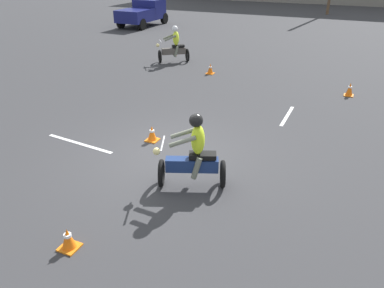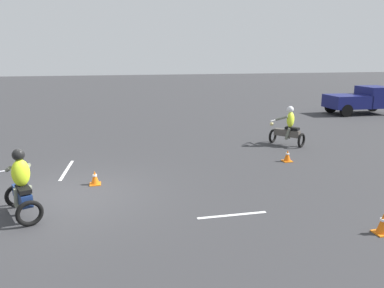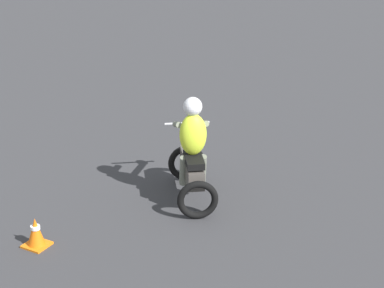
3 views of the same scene
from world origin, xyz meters
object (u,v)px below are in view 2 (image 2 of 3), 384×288
(traffic_cone_near_right, at_px, (287,156))
(traffic_cone_far_center, at_px, (383,224))
(pickup_truck, at_px, (361,99))
(motorcycle_rider_foreground, at_px, (22,187))
(traffic_cone_mid_left, at_px, (95,178))
(motorcycle_rider_background, at_px, (288,128))

(traffic_cone_near_right, distance_m, traffic_cone_far_center, 5.56)
(pickup_truck, distance_m, traffic_cone_far_center, 17.74)
(motorcycle_rider_foreground, relative_size, traffic_cone_near_right, 3.94)
(pickup_truck, distance_m, traffic_cone_mid_left, 19.06)
(pickup_truck, xyz_separation_m, traffic_cone_near_right, (8.98, -9.59, -0.72))
(motorcycle_rider_foreground, relative_size, traffic_cone_far_center, 3.51)
(traffic_cone_near_right, bearing_deg, motorcycle_rider_foreground, -70.59)
(traffic_cone_mid_left, bearing_deg, motorcycle_rider_foreground, -39.46)
(pickup_truck, bearing_deg, motorcycle_rider_background, -50.43)
(traffic_cone_near_right, height_order, traffic_cone_mid_left, traffic_cone_near_right)
(traffic_cone_near_right, bearing_deg, motorcycle_rider_background, 153.28)
(traffic_cone_mid_left, bearing_deg, motorcycle_rider_background, 112.59)
(motorcycle_rider_background, distance_m, traffic_cone_near_right, 2.57)
(motorcycle_rider_background, height_order, pickup_truck, pickup_truck)
(traffic_cone_far_center, bearing_deg, traffic_cone_near_right, 173.93)
(traffic_cone_mid_left, height_order, traffic_cone_far_center, traffic_cone_far_center)
(traffic_cone_near_right, distance_m, traffic_cone_mid_left, 6.71)
(motorcycle_rider_background, bearing_deg, traffic_cone_far_center, -139.81)
(motorcycle_rider_foreground, distance_m, traffic_cone_far_center, 8.08)
(motorcycle_rider_background, height_order, traffic_cone_near_right, motorcycle_rider_background)
(motorcycle_rider_foreground, height_order, traffic_cone_far_center, motorcycle_rider_foreground)
(pickup_truck, height_order, traffic_cone_far_center, pickup_truck)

